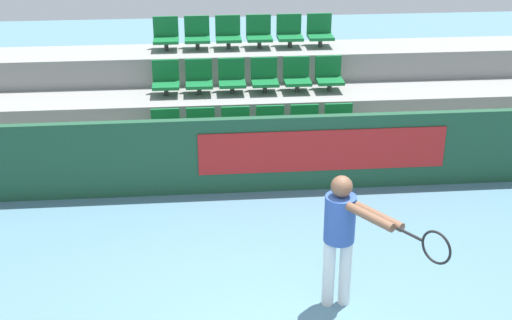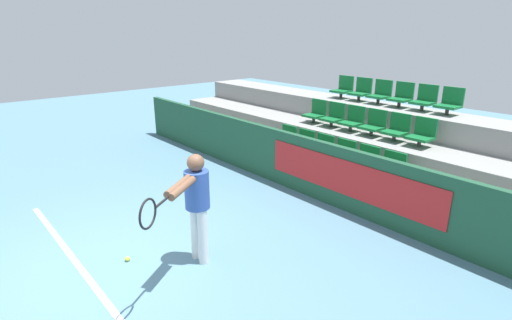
{
  "view_description": "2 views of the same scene",
  "coord_description": "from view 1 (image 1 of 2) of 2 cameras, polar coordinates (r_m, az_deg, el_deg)",
  "views": [
    {
      "loc": [
        -0.83,
        -5.18,
        4.54
      ],
      "look_at": [
        -0.14,
        2.54,
        1.08
      ],
      "focal_mm": 50.0,
      "sensor_mm": 36.0,
      "label": 1
    },
    {
      "loc": [
        4.7,
        -1.4,
        3.01
      ],
      "look_at": [
        0.36,
        2.31,
        1.12
      ],
      "focal_mm": 28.0,
      "sensor_mm": 36.0,
      "label": 2
    }
  ],
  "objects": [
    {
      "name": "barrier_wall",
      "position": [
        9.96,
        0.23,
        0.45
      ],
      "size": [
        12.09,
        0.14,
        1.11
      ],
      "color": "#1E4C33",
      "rests_on": "ground"
    },
    {
      "name": "bleacher_tier_front",
      "position": [
        10.59,
        -0.15,
        0.05
      ],
      "size": [
        11.69,
        0.95,
        0.47
      ],
      "color": "gray",
      "rests_on": "ground"
    },
    {
      "name": "bleacher_tier_middle",
      "position": [
        11.38,
        -0.57,
        3.07
      ],
      "size": [
        11.69,
        0.95,
        0.93
      ],
      "color": "gray",
      "rests_on": "ground"
    },
    {
      "name": "bleacher_tier_back",
      "position": [
        12.2,
        -0.93,
        5.68
      ],
      "size": [
        11.69,
        0.95,
        1.4
      ],
      "color": "gray",
      "rests_on": "ground"
    },
    {
      "name": "stadium_chair_0",
      "position": [
        10.5,
        -7.23,
        2.4
      ],
      "size": [
        0.42,
        0.39,
        0.53
      ],
      "color": "#333333",
      "rests_on": "bleacher_tier_front"
    },
    {
      "name": "stadium_chair_1",
      "position": [
        10.49,
        -4.42,
        2.5
      ],
      "size": [
        0.42,
        0.39,
        0.53
      ],
      "color": "#333333",
      "rests_on": "bleacher_tier_front"
    },
    {
      "name": "stadium_chair_2",
      "position": [
        10.5,
        -1.61,
        2.6
      ],
      "size": [
        0.42,
        0.39,
        0.53
      ],
      "color": "#333333",
      "rests_on": "bleacher_tier_front"
    },
    {
      "name": "stadium_chair_3",
      "position": [
        10.54,
        1.19,
        2.69
      ],
      "size": [
        0.42,
        0.39,
        0.53
      ],
      "color": "#333333",
      "rests_on": "bleacher_tier_front"
    },
    {
      "name": "stadium_chair_4",
      "position": [
        10.61,
        3.96,
        2.78
      ],
      "size": [
        0.42,
        0.39,
        0.53
      ],
      "color": "#333333",
      "rests_on": "bleacher_tier_front"
    },
    {
      "name": "stadium_chair_5",
      "position": [
        10.7,
        6.69,
        2.85
      ],
      "size": [
        0.42,
        0.39,
        0.53
      ],
      "color": "#333333",
      "rests_on": "bleacher_tier_front"
    },
    {
      "name": "stadium_chair_6",
      "position": [
        11.24,
        -7.23,
        6.39
      ],
      "size": [
        0.42,
        0.39,
        0.53
      ],
      "color": "#333333",
      "rests_on": "bleacher_tier_middle"
    },
    {
      "name": "stadium_chair_7",
      "position": [
        11.23,
        -4.59,
        6.5
      ],
      "size": [
        0.42,
        0.39,
        0.53
      ],
      "color": "#333333",
      "rests_on": "bleacher_tier_middle"
    },
    {
      "name": "stadium_chair_8",
      "position": [
        11.24,
        -1.94,
        6.58
      ],
      "size": [
        0.42,
        0.39,
        0.53
      ],
      "color": "#333333",
      "rests_on": "bleacher_tier_middle"
    },
    {
      "name": "stadium_chair_9",
      "position": [
        11.28,
        0.68,
        6.66
      ],
      "size": [
        0.42,
        0.39,
        0.53
      ],
      "color": "#333333",
      "rests_on": "bleacher_tier_middle"
    },
    {
      "name": "stadium_chair_10",
      "position": [
        11.34,
        3.29,
        6.71
      ],
      "size": [
        0.42,
        0.39,
        0.53
      ],
      "color": "#333333",
      "rests_on": "bleacher_tier_middle"
    },
    {
      "name": "stadium_chair_11",
      "position": [
        11.43,
        5.87,
        6.76
      ],
      "size": [
        0.42,
        0.39,
        0.53
      ],
      "color": "#333333",
      "rests_on": "bleacher_tier_middle"
    },
    {
      "name": "stadium_chair_12",
      "position": [
        12.02,
        -7.22,
        9.88
      ],
      "size": [
        0.42,
        0.39,
        0.53
      ],
      "color": "#333333",
      "rests_on": "bleacher_tier_back"
    },
    {
      "name": "stadium_chair_13",
      "position": [
        12.02,
        -4.73,
        9.98
      ],
      "size": [
        0.42,
        0.39,
        0.53
      ],
      "color": "#333333",
      "rests_on": "bleacher_tier_back"
    },
    {
      "name": "stadium_chair_14",
      "position": [
        12.03,
        -2.24,
        10.06
      ],
      "size": [
        0.42,
        0.39,
        0.53
      ],
      "color": "#333333",
      "rests_on": "bleacher_tier_back"
    },
    {
      "name": "stadium_chair_15",
      "position": [
        12.07,
        0.24,
        10.12
      ],
      "size": [
        0.42,
        0.39,
        0.53
      ],
      "color": "#333333",
      "rests_on": "bleacher_tier_back"
    },
    {
      "name": "stadium_chair_16",
      "position": [
        12.12,
        2.7,
        10.16
      ],
      "size": [
        0.42,
        0.39,
        0.53
      ],
      "color": "#333333",
      "rests_on": "bleacher_tier_back"
    },
    {
      "name": "stadium_chair_17",
      "position": [
        12.2,
        5.14,
        10.18
      ],
      "size": [
        0.42,
        0.39,
        0.53
      ],
      "color": "#333333",
      "rests_on": "bleacher_tier_back"
    },
    {
      "name": "tennis_player",
      "position": [
        7.34,
        7.09,
        -5.58
      ],
      "size": [
        0.92,
        1.29,
        1.51
      ],
      "rotation": [
        0.0,
        0.0,
        0.59
      ],
      "color": "silver",
      "rests_on": "ground"
    }
  ]
}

